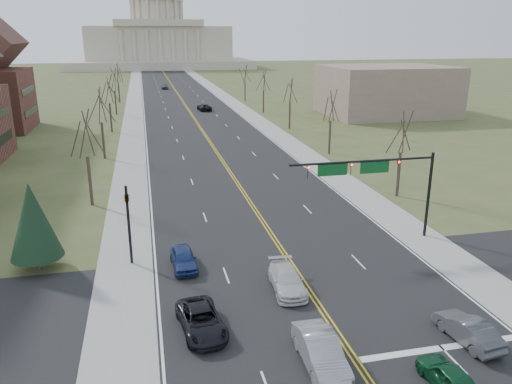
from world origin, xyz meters
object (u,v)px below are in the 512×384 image
signal_left (128,216)px  car_sb_outer_second (183,259)px  car_far_nb (204,107)px  signal_mast (374,173)px  car_far_sb (164,86)px  car_nb_outer_lead (468,330)px  car_sb_outer_lead (201,320)px  car_nb_inner_lead (450,378)px  car_sb_inner_lead (321,352)px  car_sb_inner_second (287,280)px

signal_left → car_sb_outer_second: size_ratio=1.43×
car_sb_outer_second → car_far_nb: bearing=79.0°
signal_mast → car_far_sb: size_ratio=2.49×
car_nb_outer_lead → car_sb_outer_lead: (-14.18, 4.20, -0.03)m
signal_mast → signal_left: bearing=180.0°
car_nb_outer_lead → car_far_nb: bearing=-94.1°
car_nb_inner_lead → car_far_sb: (-6.44, 142.46, 0.15)m
car_sb_inner_lead → car_sb_outer_second: size_ratio=1.20×
car_nb_outer_lead → car_sb_inner_lead: 8.64m
signal_mast → car_sb_inner_second: 12.03m
signal_mast → car_sb_outer_lead: (-14.94, -10.01, -5.07)m
signal_left → car_nb_inner_lead: (14.90, -17.55, -3.02)m
signal_left → car_sb_inner_second: signal_left is taller
car_nb_inner_lead → car_nb_outer_lead: (3.29, 3.34, 0.03)m
signal_mast → car_nb_outer_lead: (-0.76, -14.21, -5.04)m
signal_mast → car_nb_outer_lead: signal_mast is taller
signal_left → car_nb_outer_lead: signal_left is taller
car_nb_inner_lead → car_nb_outer_lead: bearing=-135.2°
car_sb_inner_lead → car_sb_outer_second: (-5.86, 12.88, -0.11)m
car_nb_inner_lead → car_sb_outer_second: car_sb_outer_second is taller
car_nb_outer_lead → car_sb_outer_lead: size_ratio=0.88×
signal_mast → car_sb_inner_lead: bearing=-123.0°
car_nb_inner_lead → signal_mast: bearing=-103.6°
car_sb_inner_lead → car_far_sb: 139.39m
car_nb_outer_lead → car_sb_inner_second: car_nb_outer_lead is taller
signal_mast → car_nb_inner_lead: bearing=-103.0°
signal_left → car_sb_inner_second: size_ratio=1.23×
car_far_nb → car_far_sb: car_far_sb is taller
car_nb_outer_lead → car_far_sb: car_far_sb is taller
car_far_nb → car_far_sb: 48.89m
signal_mast → car_sb_outer_second: size_ratio=2.90×
car_far_sb → car_sb_inner_lead: bearing=-88.0°
car_nb_outer_lead → car_far_nb: car_far_nb is taller
signal_mast → signal_left: (-18.95, 0.00, -2.05)m
car_sb_outer_lead → car_far_sb: bearing=81.4°
car_nb_outer_lead → car_far_sb: bearing=-92.2°
signal_mast → car_sb_inner_lead: size_ratio=2.41×
car_sb_inner_second → car_far_sb: size_ratio=1.00×
signal_left → car_sb_outer_second: signal_left is taller
car_sb_inner_second → car_far_nb: size_ratio=0.91×
car_sb_inner_second → car_sb_outer_second: 8.02m
car_nb_inner_lead → car_sb_inner_lead: car_sb_inner_lead is taller
signal_mast → car_far_sb: 125.45m
car_nb_inner_lead → car_sb_outer_lead: car_sb_outer_lead is taller
car_nb_inner_lead → car_sb_outer_second: (-11.20, 15.95, 0.03)m
car_nb_outer_lead → car_sb_inner_lead: size_ratio=0.86×
signal_mast → car_sb_outer_second: (-15.25, -1.60, -5.04)m
car_nb_outer_lead → car_sb_outer_lead: car_nb_outer_lead is taller
signal_mast → car_far_nb: size_ratio=2.27×
car_sb_inner_lead → car_sb_outer_second: car_sb_inner_lead is taller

